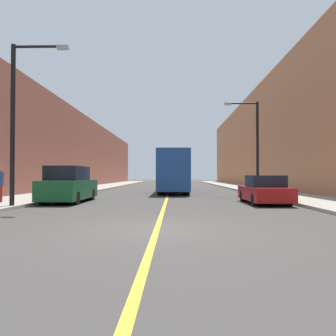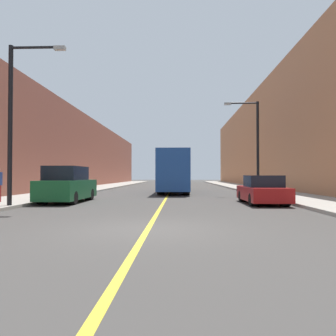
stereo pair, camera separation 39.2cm
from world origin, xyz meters
The scene contains 11 objects.
ground_plane centered at (0.00, 0.00, 0.00)m, with size 200.00×200.00×0.00m, color #3F3D3A.
sidewalk_left centered at (-8.28, 30.00, 0.07)m, with size 3.86×72.00×0.15m, color #9E998E.
sidewalk_right centered at (8.28, 30.00, 0.07)m, with size 3.86×72.00×0.15m, color #9E998E.
building_row_left centered at (-12.21, 30.00, 4.36)m, with size 4.00×72.00×8.72m, color brown.
building_row_right centered at (12.21, 30.00, 6.00)m, with size 4.00×72.00×11.99m, color #B2724C.
road_center_line centered at (0.00, 30.00, 0.00)m, with size 0.16×72.00×0.01m, color gold.
bus centered at (0.41, 19.00, 1.82)m, with size 2.45×10.58×3.40m.
parked_suv_left centered at (-5.27, 8.76, 0.91)m, with size 1.92×4.99×1.96m.
car_right_near centered at (5.14, 8.08, 0.66)m, with size 1.87×4.36×1.47m.
street_lamp_left centered at (-6.42, 5.27, 4.23)m, with size 2.56×0.24×7.12m.
street_lamp_right centered at (6.41, 15.38, 4.06)m, with size 2.56×0.24×6.79m.
Camera 2 is at (0.87, -8.95, 1.47)m, focal length 35.00 mm.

